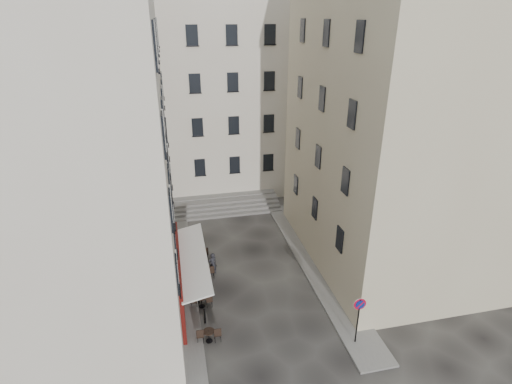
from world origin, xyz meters
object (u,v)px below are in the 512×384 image
object	(u,v)px
bistro_table_a	(209,335)
pedestrian	(213,264)
bistro_table_b	(202,300)
no_parking_sign	(359,312)

from	to	relation	value
bistro_table_a	pedestrian	bearing A→B (deg)	81.20
bistro_table_a	bistro_table_b	world-z (taller)	bistro_table_a
bistro_table_a	bistro_table_b	bearing A→B (deg)	92.38
bistro_table_a	pedestrian	xyz separation A→B (m)	(0.90, 5.82, 0.33)
pedestrian	bistro_table_b	bearing A→B (deg)	48.12
bistro_table_b	pedestrian	bearing A→B (deg)	71.67
bistro_table_b	pedestrian	world-z (taller)	pedestrian
no_parking_sign	bistro_table_b	size ratio (longest dim) A/B	2.30
no_parking_sign	bistro_table_a	xyz separation A→B (m)	(-7.27, 1.76, -1.56)
bistro_table_a	pedestrian	distance (m)	5.89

